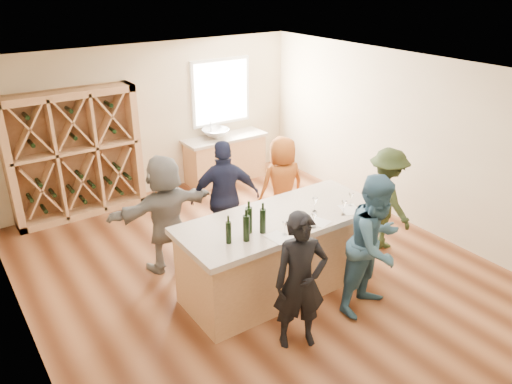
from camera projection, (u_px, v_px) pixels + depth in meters
floor at (258, 274)px, 7.20m from camera, size 6.00×7.00×0.10m
ceiling at (259, 71)px, 6.01m from camera, size 6.00×7.00×0.10m
wall_back at (150, 120)px, 9.27m from camera, size 6.00×0.10×2.80m
wall_left at (10, 249)px, 5.03m from camera, size 0.10×7.00×2.80m
wall_right at (411, 140)px, 8.18m from camera, size 0.10×7.00×2.80m
window_frame at (221, 92)px, 9.84m from camera, size 1.30×0.06×1.30m
window_pane at (222, 92)px, 9.81m from camera, size 1.18×0.01×1.18m
wine_rack at (75, 155)px, 8.41m from camera, size 2.20×0.45×2.20m
back_counter_base at (225, 159)px, 10.13m from camera, size 1.60×0.58×0.86m
back_counter_top at (225, 138)px, 9.94m from camera, size 1.70×0.62×0.06m
sink at (216, 134)px, 9.79m from camera, size 0.54×0.54×0.19m
faucet at (211, 129)px, 9.90m from camera, size 0.02×0.02×0.30m
tasting_counter_base at (280, 255)px, 6.62m from camera, size 2.60×1.00×1.00m
tasting_counter_top at (281, 219)px, 6.40m from camera, size 2.72×1.12×0.08m
wine_bottle_a at (229, 233)px, 5.71m from camera, size 0.09×0.09×0.27m
wine_bottle_b at (246, 228)px, 5.75m from camera, size 0.10×0.10×0.32m
wine_bottle_c at (249, 220)px, 5.93m from camera, size 0.10×0.10×0.33m
wine_bottle_d at (263, 221)px, 5.93m from camera, size 0.08×0.08×0.31m
wine_glass_a at (285, 229)px, 5.90m from camera, size 0.06×0.06×0.16m
wine_glass_b at (314, 221)px, 6.07m from camera, size 0.09×0.09×0.18m
wine_glass_c at (344, 208)px, 6.39m from camera, size 0.10×0.10×0.20m
wine_glass_d at (315, 204)px, 6.47m from camera, size 0.10×0.10×0.20m
wine_glass_e at (351, 200)px, 6.63m from camera, size 0.08×0.08×0.18m
tasting_menu_a at (278, 237)px, 5.88m from camera, size 0.24×0.32×0.00m
tasting_menu_b at (317, 221)px, 6.26m from camera, size 0.31×0.36×0.00m
tasting_menu_c at (350, 209)px, 6.56m from camera, size 0.33×0.38×0.00m
person_near_left at (300, 282)px, 5.49m from camera, size 0.73×0.65×1.66m
person_near_right at (375, 245)px, 6.07m from camera, size 0.96×0.64×1.81m
person_server at (386, 199)px, 7.55m from camera, size 0.66×1.10×1.59m
person_far_mid at (225, 197)px, 7.39m from camera, size 1.15×0.88×1.76m
person_far_right at (282, 185)px, 8.01m from camera, size 0.85×0.62×1.60m
person_far_left at (166, 213)px, 6.97m from camera, size 1.60×0.61×1.71m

